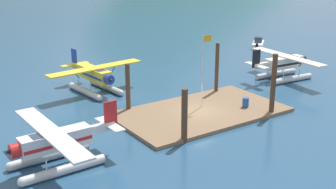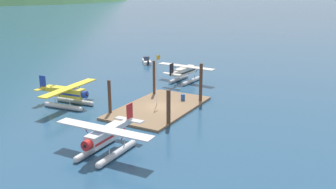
{
  "view_description": "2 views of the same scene",
  "coord_description": "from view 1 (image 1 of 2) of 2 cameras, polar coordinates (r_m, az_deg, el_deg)",
  "views": [
    {
      "loc": [
        -23.17,
        -28.84,
        13.92
      ],
      "look_at": [
        -2.23,
        1.88,
        1.72
      ],
      "focal_mm": 47.1,
      "sensor_mm": 36.0,
      "label": 1
    },
    {
      "loc": [
        -39.31,
        -23.16,
        15.12
      ],
      "look_at": [
        2.27,
        -0.13,
        1.38
      ],
      "focal_mm": 38.9,
      "sensor_mm": 36.0,
      "label": 2
    }
  ],
  "objects": [
    {
      "name": "boat_white_open_east",
      "position": [
        68.37,
        11.58,
        6.47
      ],
      "size": [
        4.18,
        3.85,
        1.5
      ],
      "color": "silver",
      "rests_on": "ground"
    },
    {
      "name": "piling_near_left",
      "position": [
        32.96,
        2.14,
        -2.8
      ],
      "size": [
        0.47,
        0.47,
        4.26
      ],
      "primitive_type": "cylinder",
      "color": "#4C3323",
      "rests_on": "ground"
    },
    {
      "name": "piling_near_right",
      "position": [
        39.4,
        13.47,
        1.21
      ],
      "size": [
        0.45,
        0.45,
        5.53
      ],
      "primitive_type": "cylinder",
      "color": "#4C3323",
      "rests_on": "ground"
    },
    {
      "name": "flagpole",
      "position": [
        39.22,
        4.65,
        4.12
      ],
      "size": [
        0.95,
        0.1,
        6.73
      ],
      "color": "silver",
      "rests_on": "dock_platform"
    },
    {
      "name": "dock_platform",
      "position": [
        39.48,
        4.22,
        -2.3
      ],
      "size": [
        14.9,
        8.57,
        0.3
      ],
      "primitive_type": "cube",
      "color": "brown",
      "rests_on": "ground"
    },
    {
      "name": "piling_far_left",
      "position": [
        39.4,
        -5.21,
        0.83
      ],
      "size": [
        0.41,
        0.41,
        4.45
      ],
      "primitive_type": "cylinder",
      "color": "#4C3323",
      "rests_on": "ground"
    },
    {
      "name": "seaplane_silver_port_aft",
      "position": [
        30.37,
        -14.34,
        -6.42
      ],
      "size": [
        7.98,
        10.43,
        3.84
      ],
      "color": "#B7BABF",
      "rests_on": "ground"
    },
    {
      "name": "seaplane_yellow_bow_left",
      "position": [
        45.59,
        -9.43,
        2.21
      ],
      "size": [
        10.49,
        7.96,
        3.84
      ],
      "color": "#B7BABF",
      "rests_on": "ground"
    },
    {
      "name": "seaplane_cream_stbd_fwd",
      "position": [
        51.28,
        14.82,
        3.63
      ],
      "size": [
        7.97,
        10.48,
        3.84
      ],
      "color": "#B7BABF",
      "rests_on": "ground"
    },
    {
      "name": "piling_far_right",
      "position": [
        44.45,
        6.34,
        3.33
      ],
      "size": [
        0.38,
        0.38,
        5.24
      ],
      "primitive_type": "cylinder",
      "color": "#4C3323",
      "rests_on": "ground"
    },
    {
      "name": "ground_plane",
      "position": [
        39.53,
        4.22,
        -2.5
      ],
      "size": [
        1200.0,
        1200.0,
        0.0
      ],
      "primitive_type": "plane",
      "color": "navy"
    },
    {
      "name": "fuel_drum",
      "position": [
        40.72,
        10.01,
        -1.0
      ],
      "size": [
        0.62,
        0.62,
        0.88
      ],
      "color": "#1E4C99",
      "rests_on": "dock_platform"
    }
  ]
}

